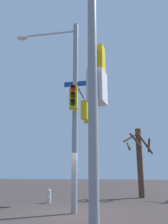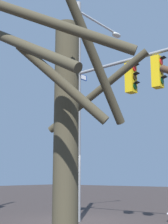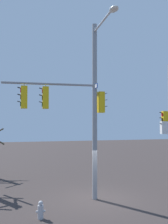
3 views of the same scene
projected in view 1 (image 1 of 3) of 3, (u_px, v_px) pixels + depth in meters
ground_plane at (70, 214)px, 9.24m from camera, size 80.00×80.00×0.00m
main_signal_pole_assembly at (75, 103)px, 11.40m from camera, size 5.34×3.79×9.11m
secondary_pole_assembly at (95, 76)px, 5.10m from camera, size 0.75×0.46×7.59m
fire_hydrant at (49, 196)px, 12.51m from camera, size 0.38×0.24×0.73m
bare_tree_behind_pole at (139, 159)px, 15.46m from camera, size 2.03×2.03×4.64m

